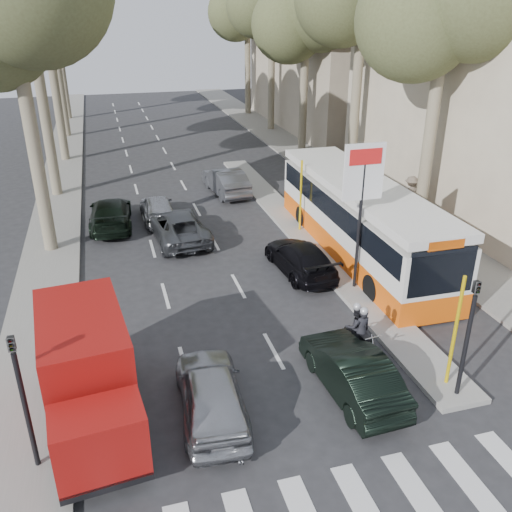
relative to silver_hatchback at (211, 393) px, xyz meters
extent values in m
plane|color=#28282B|center=(3.34, 0.32, -0.70)|extent=(120.00, 120.00, 0.00)
cube|color=gray|center=(11.94, 25.32, -0.64)|extent=(3.20, 70.00, 0.12)
cube|color=gray|center=(-4.66, 28.32, -0.64)|extent=(2.40, 64.00, 0.12)
cube|color=gray|center=(6.59, 11.32, -0.62)|extent=(1.50, 26.00, 0.16)
cube|color=#B7A88E|center=(18.84, 34.32, 7.30)|extent=(11.00, 20.00, 16.00)
cylinder|color=yellow|center=(6.59, -0.68, 1.05)|extent=(0.10, 0.10, 3.50)
cylinder|color=yellow|center=(6.59, 5.32, 1.05)|extent=(0.10, 0.10, 3.50)
cylinder|color=yellow|center=(6.59, 11.32, 1.05)|extent=(0.10, 0.10, 3.50)
cylinder|color=black|center=(6.59, 5.32, 1.90)|extent=(0.12, 0.12, 5.20)
cube|color=white|center=(6.59, 5.32, 3.90)|extent=(1.50, 0.10, 2.00)
cube|color=red|center=(6.59, 5.26, 4.45)|extent=(1.20, 0.02, 0.55)
cylinder|color=black|center=(6.59, -1.18, 0.90)|extent=(0.12, 0.12, 3.20)
imported|color=black|center=(6.59, -1.18, 2.40)|extent=(0.16, 0.41, 1.00)
cylinder|color=black|center=(-4.26, -0.68, 0.90)|extent=(0.12, 0.12, 3.20)
imported|color=black|center=(-4.26, -0.68, 2.40)|extent=(0.16, 0.41, 1.00)
cylinder|color=#6B604C|center=(-4.66, 12.32, 3.50)|extent=(0.56, 0.56, 8.40)
cylinder|color=#6B604C|center=(-4.76, 20.32, 3.78)|extent=(0.56, 0.56, 8.96)
sphere|color=#464C2A|center=(-5.76, 20.92, 9.22)|extent=(5.20, 5.20, 5.20)
cylinder|color=#6B604C|center=(-4.56, 28.32, 3.36)|extent=(0.56, 0.56, 8.12)
sphere|color=#464C2A|center=(-5.56, 28.92, 8.29)|extent=(5.20, 5.20, 5.20)
sphere|color=#464C2A|center=(-3.66, 27.52, 9.45)|extent=(5.80, 5.80, 5.80)
cylinder|color=#6B604C|center=(-4.66, 36.32, 4.06)|extent=(0.56, 0.56, 9.52)
cylinder|color=#6B604C|center=(-4.76, 44.32, 3.64)|extent=(0.56, 0.56, 8.68)
sphere|color=#464C2A|center=(-5.76, 44.92, 8.91)|extent=(5.20, 5.20, 5.20)
cylinder|color=#6B604C|center=(12.34, 10.32, 3.50)|extent=(0.56, 0.56, 8.40)
sphere|color=#464C2A|center=(11.34, 10.92, 8.60)|extent=(5.20, 5.20, 5.20)
cylinder|color=#6B604C|center=(12.44, 18.32, 3.92)|extent=(0.56, 0.56, 9.24)
cylinder|color=#6B604C|center=(12.24, 26.32, 3.22)|extent=(0.56, 0.56, 7.84)
sphere|color=#464C2A|center=(11.24, 26.92, 7.98)|extent=(5.20, 5.20, 5.20)
sphere|color=#464C2A|center=(13.14, 25.52, 9.10)|extent=(5.80, 5.80, 5.80)
cylinder|color=#6B604C|center=(12.34, 34.32, 3.78)|extent=(0.56, 0.56, 8.96)
sphere|color=#464C2A|center=(11.34, 34.92, 9.22)|extent=(5.20, 5.20, 5.20)
cylinder|color=#6B604C|center=(12.44, 42.32, 3.50)|extent=(0.56, 0.56, 8.40)
sphere|color=#464C2A|center=(11.44, 42.92, 8.60)|extent=(5.20, 5.20, 5.20)
imported|color=#A2A4A9|center=(0.00, 0.00, 0.00)|extent=(1.95, 4.25, 1.41)
imported|color=black|center=(3.92, -0.13, -0.02)|extent=(1.65, 4.21, 1.36)
imported|color=#47494E|center=(0.92, 11.99, -0.03)|extent=(2.63, 5.02, 1.35)
imported|color=black|center=(5.14, 7.32, -0.07)|extent=(2.07, 4.48, 1.27)
imported|color=#9A9CA1|center=(0.32, 14.77, -0.05)|extent=(1.63, 3.90, 1.32)
imported|color=#4E5056|center=(4.57, 18.06, 0.04)|extent=(2.00, 4.64, 1.48)
imported|color=black|center=(-1.97, 14.53, -0.01)|extent=(2.20, 4.88, 1.39)
cube|color=black|center=(-2.96, 0.43, -0.21)|extent=(2.49, 5.52, 0.22)
cylinder|color=black|center=(-3.66, -1.43, -0.30)|extent=(0.35, 0.82, 0.80)
cylinder|color=black|center=(-1.89, -1.26, -0.30)|extent=(0.35, 0.82, 0.80)
cylinder|color=black|center=(-4.00, 1.93, -0.30)|extent=(0.35, 0.82, 0.80)
cylinder|color=black|center=(-2.23, 2.11, -0.30)|extent=(0.35, 0.82, 0.80)
cube|color=maroon|center=(-2.75, -1.61, 0.59)|extent=(2.08, 1.44, 1.51)
cube|color=black|center=(-2.69, -2.19, 0.77)|extent=(1.78, 0.25, 0.80)
cube|color=maroon|center=(-3.03, 1.14, 1.03)|extent=(2.41, 3.93, 2.23)
cube|color=#EE5A0D|center=(8.14, 8.34, -0.12)|extent=(2.87, 12.37, 0.96)
cube|color=silver|center=(8.14, 8.34, 1.17)|extent=(2.87, 12.37, 1.61)
cube|color=black|center=(8.14, 8.34, 1.49)|extent=(2.89, 11.88, 0.91)
cube|color=silver|center=(8.14, 8.34, 2.35)|extent=(2.87, 12.37, 0.32)
cube|color=black|center=(8.05, 2.20, 1.33)|extent=(2.36, 0.10, 1.61)
cube|color=#EE5A0D|center=(8.05, 2.20, 2.28)|extent=(1.29, 0.08, 0.34)
cylinder|color=black|center=(6.86, 4.41, -0.22)|extent=(0.32, 1.03, 1.03)
cylinder|color=black|center=(9.30, 4.37, -0.22)|extent=(0.32, 1.03, 1.03)
cylinder|color=black|center=(6.98, 12.06, -0.22)|extent=(0.32, 1.03, 1.03)
cylinder|color=black|center=(9.42, 12.02, -0.22)|extent=(0.32, 1.03, 1.03)
cylinder|color=black|center=(5.06, 0.78, -0.42)|extent=(0.15, 0.58, 0.58)
cylinder|color=black|center=(4.91, 2.12, -0.42)|extent=(0.15, 0.58, 0.58)
cylinder|color=silver|center=(5.05, 0.84, -0.07)|extent=(0.09, 0.36, 0.72)
cube|color=black|center=(4.98, 1.49, -0.30)|extent=(0.27, 0.69, 0.27)
cube|color=black|center=(5.00, 1.31, -0.06)|extent=(0.31, 0.43, 0.20)
cube|color=black|center=(4.95, 1.76, -0.11)|extent=(0.32, 0.61, 0.11)
cylinder|color=silver|center=(5.05, 0.89, 0.21)|extent=(0.56, 0.10, 0.04)
imported|color=black|center=(4.98, 1.49, 0.10)|extent=(0.59, 0.42, 1.51)
imported|color=black|center=(4.94, 1.85, 0.05)|extent=(0.73, 0.46, 1.42)
sphere|color=#B2B2B7|center=(4.99, 1.45, 0.81)|extent=(0.25, 0.25, 0.25)
sphere|color=#B2B2B7|center=(4.94, 1.82, 0.76)|extent=(0.25, 0.25, 0.25)
imported|color=#3E334C|center=(11.92, 11.30, 0.18)|extent=(0.85, 1.00, 1.53)
imported|color=#6B5E50|center=(12.87, 12.10, 0.37)|extent=(1.26, 0.61, 1.91)
camera|label=1|loc=(-1.96, -11.11, 9.07)|focal=38.00mm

